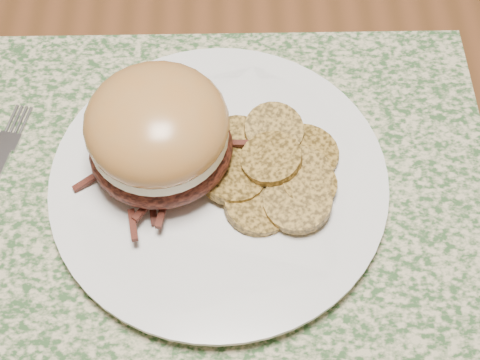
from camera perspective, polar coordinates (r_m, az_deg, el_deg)
name	(u,v)px	position (r m, az deg, el deg)	size (l,w,h in m)	color
ground	(372,296)	(1.35, 11.19, -9.67)	(3.50, 3.50, 0.00)	#512F1B
dining_table	(477,76)	(0.78, 19.61, 8.34)	(1.50, 0.90, 0.75)	brown
placemat	(228,183)	(0.56, -1.06, -0.22)	(0.45, 0.33, 0.00)	#31532A
dinner_plate	(219,182)	(0.55, -1.80, -0.18)	(0.26, 0.26, 0.02)	white
pork_sandwich	(159,134)	(0.52, -6.96, 3.93)	(0.13, 0.13, 0.09)	black
roasted_potatoes	(275,171)	(0.54, 3.04, 0.75)	(0.13, 0.14, 0.03)	olive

